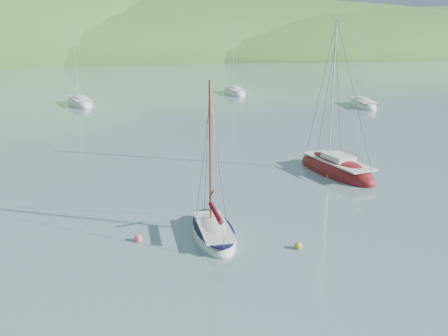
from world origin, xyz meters
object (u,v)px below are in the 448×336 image
object	(u,v)px
daysailer_white	(213,232)
distant_sloop_a	(80,103)
sloop_red	(336,170)
distant_sloop_b	(234,93)
distant_sloop_d	(362,105)

from	to	relation	value
daysailer_white	distant_sloop_a	xyz separation A→B (m)	(-5.82, 46.43, -0.01)
sloop_red	distant_sloop_b	distance (m)	43.45
daysailer_white	distant_sloop_b	size ratio (longest dim) A/B	0.74
distant_sloop_d	daysailer_white	bearing A→B (deg)	-117.57
daysailer_white	distant_sloop_a	world-z (taller)	distant_sloop_a
sloop_red	distant_sloop_a	xyz separation A→B (m)	(-17.04, 38.14, -0.03)
daysailer_white	distant_sloop_a	distance (m)	46.79
daysailer_white	distant_sloop_d	distance (m)	45.47
distant_sloop_a	distant_sloop_b	xyz separation A→B (m)	(22.96, 4.90, -0.00)
distant_sloop_b	distant_sloop_d	bearing A→B (deg)	-50.07
distant_sloop_b	distant_sloop_d	xyz separation A→B (m)	(12.20, -16.59, -0.00)
sloop_red	distant_sloop_a	bearing A→B (deg)	105.83
distant_sloop_a	distant_sloop_d	xyz separation A→B (m)	(35.16, -11.69, -0.01)
distant_sloop_a	distant_sloop_b	world-z (taller)	distant_sloop_a
daysailer_white	distant_sloop_a	size ratio (longest dim) A/B	0.72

